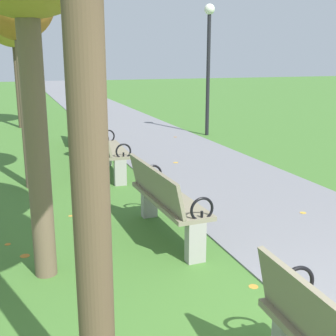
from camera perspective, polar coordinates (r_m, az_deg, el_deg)
paved_walkway at (r=20.06m, az=-9.59°, el=7.90°), size 2.69×44.00×0.02m
park_bench_2 at (r=5.29m, az=-0.35°, el=-4.02°), size 0.53×1.62×0.90m
park_bench_3 at (r=8.20m, az=-7.59°, el=2.44°), size 0.54×1.62×0.90m
park_bench_4 at (r=11.11m, az=-10.91°, el=5.37°), size 0.54×1.62×0.90m
tree_3 at (r=7.55m, az=-18.87°, el=19.53°), size 1.16×1.16×3.65m
tree_4 at (r=14.35m, az=-19.47°, el=18.35°), size 1.80×1.80×4.38m
pedestrian_walking at (r=16.89m, az=-9.59°, el=9.88°), size 0.53×0.23×1.62m
trash_bin at (r=9.55m, az=-10.26°, el=3.62°), size 0.48×0.48×0.84m
lamp_post at (r=12.30m, az=5.26°, el=14.92°), size 0.28×0.28×3.48m
scattered_leaves at (r=5.75m, az=3.35°, el=-7.56°), size 4.86×10.69×0.02m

